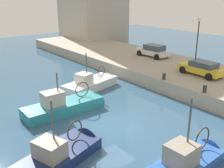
# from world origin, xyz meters

# --- Properties ---
(water_surface) EXTENTS (80.00, 80.00, 0.00)m
(water_surface) POSITION_xyz_m (0.00, 0.00, 0.00)
(water_surface) COLOR #335675
(water_surface) RESTS_ON ground
(quay_wall) EXTENTS (9.00, 56.00, 1.20)m
(quay_wall) POSITION_xyz_m (11.50, 0.00, 0.60)
(quay_wall) COLOR #ADA08C
(quay_wall) RESTS_ON ground
(fishing_boat_blue) EXTENTS (5.49, 2.07, 4.68)m
(fishing_boat_blue) POSITION_xyz_m (0.42, -5.95, 0.18)
(fishing_boat_blue) COLOR #2D60B7
(fishing_boat_blue) RESTS_ON ground
(fishing_boat_white) EXTENTS (6.38, 3.25, 4.30)m
(fishing_boat_white) POSITION_xyz_m (3.28, 6.82, 0.10)
(fishing_boat_white) COLOR white
(fishing_boat_white) RESTS_ON ground
(fishing_boat_navy) EXTENTS (6.00, 3.57, 4.48)m
(fishing_boat_navy) POSITION_xyz_m (-4.25, -1.34, 0.12)
(fishing_boat_navy) COLOR navy
(fishing_boat_navy) RESTS_ON ground
(fishing_boat_teal) EXTENTS (6.68, 2.19, 3.96)m
(fishing_boat_teal) POSITION_xyz_m (-1.14, 3.78, 0.13)
(fishing_boat_teal) COLOR teal
(fishing_boat_teal) RESTS_ON ground
(parked_car_yellow) EXTENTS (1.90, 4.05, 1.29)m
(parked_car_yellow) POSITION_xyz_m (10.96, 0.76, 1.87)
(parked_car_yellow) COLOR gold
(parked_car_yellow) RESTS_ON quay_wall
(parked_car_white) EXTENTS (2.03, 3.98, 1.39)m
(parked_car_white) POSITION_xyz_m (12.83, 8.47, 1.91)
(parked_car_white) COLOR silver
(parked_car_white) RESTS_ON quay_wall
(mooring_bollard_mid) EXTENTS (0.28, 0.28, 0.55)m
(mooring_bollard_mid) POSITION_xyz_m (7.35, -2.00, 1.48)
(mooring_bollard_mid) COLOR #2D2D33
(mooring_bollard_mid) RESTS_ON quay_wall
(mooring_bollard_north) EXTENTS (0.28, 0.28, 0.55)m
(mooring_bollard_north) POSITION_xyz_m (7.35, 2.00, 1.48)
(mooring_bollard_north) COLOR #2D2D33
(mooring_bollard_north) RESTS_ON quay_wall
(quay_streetlamp) EXTENTS (0.36, 0.36, 4.83)m
(quay_streetlamp) POSITION_xyz_m (13.00, 2.90, 4.45)
(quay_streetlamp) COLOR #38383D
(quay_streetlamp) RESTS_ON quay_wall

